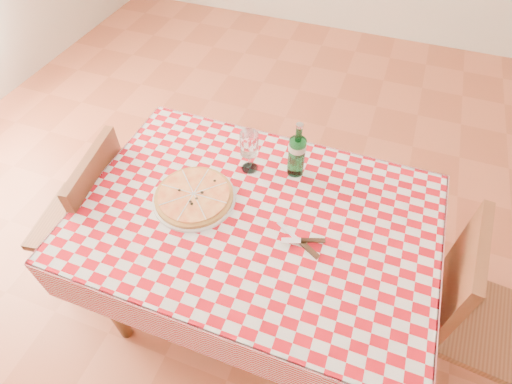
% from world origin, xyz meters
% --- Properties ---
extents(dining_table, '(1.20, 0.80, 0.75)m').
position_xyz_m(dining_table, '(0.00, 0.00, 0.66)').
color(dining_table, brown).
rests_on(dining_table, ground).
extents(tablecloth, '(1.30, 0.90, 0.01)m').
position_xyz_m(tablecloth, '(0.00, 0.00, 0.75)').
color(tablecloth, '#B30B16').
rests_on(tablecloth, dining_table).
extents(chair_near, '(0.42, 0.42, 0.86)m').
position_xyz_m(chair_near, '(0.84, 0.06, 0.49)').
color(chair_near, brown).
rests_on(chair_near, ground).
extents(chair_far, '(0.44, 0.44, 0.85)m').
position_xyz_m(chair_far, '(-0.76, -0.05, 0.49)').
color(chair_far, brown).
rests_on(chair_far, ground).
extents(pizza_plate, '(0.31, 0.31, 0.04)m').
position_xyz_m(pizza_plate, '(-0.24, -0.00, 0.78)').
color(pizza_plate, '#BC7E3E').
rests_on(pizza_plate, tablecloth).
extents(water_bottle, '(0.08, 0.08, 0.24)m').
position_xyz_m(water_bottle, '(0.07, 0.26, 0.88)').
color(water_bottle, '#19652C').
rests_on(water_bottle, tablecloth).
extents(wine_glass, '(0.09, 0.09, 0.18)m').
position_xyz_m(wine_glass, '(-0.11, 0.22, 0.85)').
color(wine_glass, white).
rests_on(wine_glass, tablecloth).
extents(cutlery, '(0.21, 0.18, 0.02)m').
position_xyz_m(cutlery, '(0.19, -0.06, 0.77)').
color(cutlery, silver).
rests_on(cutlery, tablecloth).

